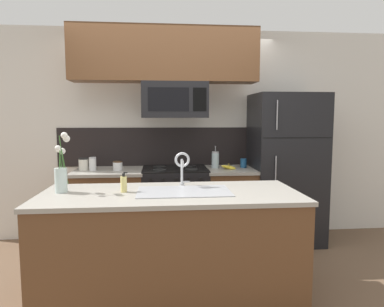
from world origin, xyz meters
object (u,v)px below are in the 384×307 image
object	(u,v)px
storage_jar_tall	(84,164)
flower_vase	(61,174)
sink_faucet	(182,164)
stove_range	(175,206)
refrigerator	(285,168)
french_press	(215,160)
storage_jar_short	(118,166)
coffee_tin	(244,163)
banana_bunch	(229,167)
dish_soap_bottle	(124,184)
storage_jar_medium	(93,164)
microwave	(175,100)

from	to	relation	value
storage_jar_tall	flower_vase	distance (m)	1.19
sink_faucet	stove_range	bearing A→B (deg)	91.21
refrigerator	storage_jar_tall	world-z (taller)	refrigerator
french_press	storage_jar_short	bearing A→B (deg)	-175.42
stove_range	coffee_tin	bearing A→B (deg)	3.42
stove_range	banana_bunch	world-z (taller)	banana_bunch
stove_range	coffee_tin	size ratio (longest dim) A/B	8.45
dish_soap_bottle	stove_range	bearing A→B (deg)	68.91
stove_range	banana_bunch	size ratio (longest dim) A/B	4.91
french_press	flower_vase	xyz separation A→B (m)	(-1.46, -1.23, 0.05)
storage_jar_medium	storage_jar_short	size ratio (longest dim) A/B	1.40
storage_jar_medium	flower_vase	xyz separation A→B (m)	(-0.02, -1.16, 0.07)
storage_jar_medium	microwave	bearing A→B (deg)	-0.66
microwave	storage_jar_medium	xyz separation A→B (m)	(-0.95, 0.01, -0.73)
stove_range	flower_vase	world-z (taller)	flower_vase
sink_faucet	flower_vase	world-z (taller)	flower_vase
coffee_tin	storage_jar_medium	bearing A→B (deg)	-178.07
sink_faucet	storage_jar_medium	bearing A→B (deg)	133.47
storage_jar_tall	storage_jar_medium	world-z (taller)	storage_jar_medium
stove_range	dish_soap_bottle	distance (m)	1.40
french_press	dish_soap_bottle	size ratio (longest dim) A/B	1.62
storage_jar_short	flower_vase	size ratio (longest dim) A/B	0.22
storage_jar_medium	storage_jar_short	distance (m)	0.29
coffee_tin	dish_soap_bottle	distance (m)	1.82
storage_jar_medium	french_press	world-z (taller)	french_press
storage_jar_short	french_press	size ratio (longest dim) A/B	0.41
microwave	flower_vase	distance (m)	1.64
refrigerator	coffee_tin	world-z (taller)	refrigerator
microwave	storage_jar_short	distance (m)	1.00
storage_jar_tall	stove_range	bearing A→B (deg)	-0.63
storage_jar_tall	storage_jar_medium	size ratio (longest dim) A/B	0.92
microwave	dish_soap_bottle	xyz separation A→B (m)	(-0.47, -1.19, -0.74)
refrigerator	flower_vase	bearing A→B (deg)	-152.72
storage_jar_short	refrigerator	bearing A→B (deg)	1.49
storage_jar_medium	flower_vase	distance (m)	1.17
storage_jar_medium	dish_soap_bottle	bearing A→B (deg)	-68.27
refrigerator	french_press	world-z (taller)	refrigerator
refrigerator	stove_range	bearing A→B (deg)	-179.15
microwave	storage_jar_short	size ratio (longest dim) A/B	6.81
banana_bunch	flower_vase	distance (m)	1.95
microwave	storage_jar_short	world-z (taller)	microwave
storage_jar_short	storage_jar_medium	bearing A→B (deg)	175.58
dish_soap_bottle	storage_jar_medium	bearing A→B (deg)	111.73
coffee_tin	dish_soap_bottle	bearing A→B (deg)	-135.93
refrigerator	coffee_tin	distance (m)	0.51
storage_jar_short	french_press	distance (m)	1.16
coffee_tin	refrigerator	bearing A→B (deg)	-3.38
stove_range	storage_jar_tall	world-z (taller)	storage_jar_tall
banana_bunch	coffee_tin	distance (m)	0.23
banana_bunch	sink_faucet	bearing A→B (deg)	-122.25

